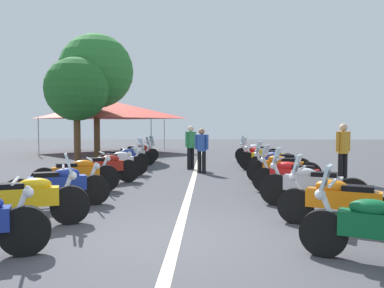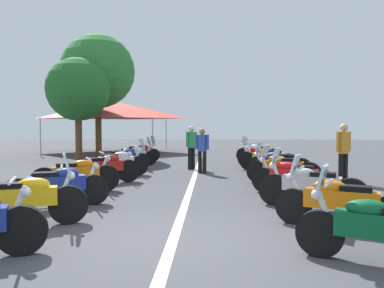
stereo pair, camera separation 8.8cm
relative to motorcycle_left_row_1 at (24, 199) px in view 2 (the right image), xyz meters
The scene contains 25 objects.
ground_plane 2.67m from the motorcycle_left_row_1, 104.34° to the right, with size 80.00×80.00×0.00m, color #424247.
lane_centre_stripe 6.21m from the motorcycle_left_row_1, 24.27° to the right, with size 28.69×0.16×0.01m, color beige.
motorcycle_left_row_1 is the anchor object (origin of this frame).
motorcycle_left_row_2 1.55m from the motorcycle_left_row_1, ahead, with size 1.10×1.98×1.00m.
motorcycle_left_row_3 3.23m from the motorcycle_left_row_1, ahead, with size 1.08×2.02×1.02m.
motorcycle_left_row_4 4.85m from the motorcycle_left_row_1, ahead, with size 1.05×1.94×1.02m.
motorcycle_left_row_5 6.36m from the motorcycle_left_row_1, ahead, with size 1.11×1.99×1.01m.
motorcycle_left_row_6 8.10m from the motorcycle_left_row_1, ahead, with size 1.21×1.87×1.20m.
motorcycle_left_row_7 9.75m from the motorcycle_left_row_1, ahead, with size 0.92×1.91×1.19m.
motorcycle_left_row_8 11.35m from the motorcycle_left_row_1, ahead, with size 1.14×1.76×1.19m.
motorcycle_right_row_0 5.37m from the motorcycle_left_row_1, 106.39° to the right, with size 1.05×1.95×1.19m.
motorcycle_right_row_1 5.19m from the motorcycle_left_row_1, 88.20° to the right, with size 1.05×2.02×1.20m.
motorcycle_right_row_2 5.39m from the motorcycle_left_row_1, 71.48° to the right, with size 1.04×2.06×1.22m.
motorcycle_right_row_3 6.02m from the motorcycle_left_row_1, 57.42° to the right, with size 1.15×1.94×1.20m.
motorcycle_right_row_4 7.11m from the motorcycle_left_row_1, 46.08° to the right, with size 1.03×2.03×1.22m.
motorcycle_right_row_5 8.29m from the motorcycle_left_row_1, 39.56° to the right, with size 1.25×1.88×1.01m.
motorcycle_right_row_6 9.64m from the motorcycle_left_row_1, 32.43° to the right, with size 1.01×2.05×1.02m.
motorcycle_right_row_7 10.84m from the motorcycle_left_row_1, 27.75° to the right, with size 1.10×1.79×1.19m.
motorcycle_right_row_8 12.26m from the motorcycle_left_row_1, 24.91° to the right, with size 1.04×1.94×1.22m.
bystander_0 8.86m from the motorcycle_left_row_1, 15.33° to the right, with size 0.41×0.39×1.67m.
bystander_1 8.80m from the motorcycle_left_row_1, 52.57° to the right, with size 0.32×0.48×1.74m.
bystander_2 7.90m from the motorcycle_left_row_1, 20.62° to the right, with size 0.32×0.48×1.57m.
roadside_tree_0 14.89m from the motorcycle_left_row_1, 11.57° to the left, with size 3.87×3.87×6.45m.
roadside_tree_1 12.93m from the motorcycle_left_row_1, 15.13° to the left, with size 3.03×3.03×4.93m.
event_tent 17.90m from the motorcycle_left_row_1, 10.11° to the left, with size 6.83×6.83×3.20m.
Camera 2 is at (-5.60, -0.57, 1.70)m, focal length 36.43 mm.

